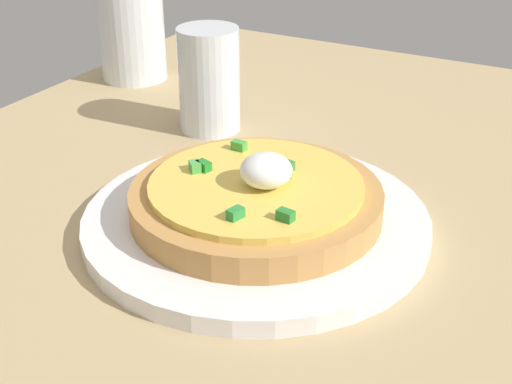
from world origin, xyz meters
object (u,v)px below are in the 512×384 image
cup_near (132,38)px  cup_far (209,85)px  pizza (256,197)px  plate (256,221)px

cup_near → cup_far: same height
pizza → cup_near: bearing=51.0°
pizza → cup_near: 42.05cm
plate → cup_near: cup_near is taller
cup_near → cup_far: 20.27cm
plate → cup_far: size_ratio=2.56×
plate → pizza: bearing=-99.1°
plate → cup_far: cup_far is taller
cup_near → pizza: bearing=-129.0°
pizza → cup_near: (26.42, 32.63, 2.25)cm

